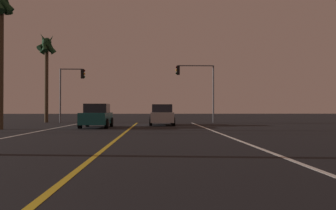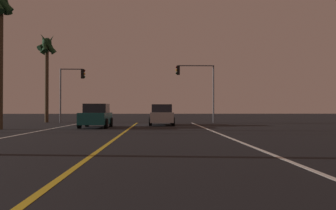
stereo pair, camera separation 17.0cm
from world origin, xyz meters
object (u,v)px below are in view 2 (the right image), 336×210
(traffic_light_near_right, at_px, (195,80))
(traffic_light_near_left, at_px, (72,83))
(car_ahead_far, at_px, (162,115))
(palm_tree_left_mid, at_px, (0,14))
(car_oncoming, at_px, (96,116))
(palm_tree_left_far, at_px, (47,52))
(street_lamp_left_mid, at_px, (3,42))

(traffic_light_near_right, distance_m, traffic_light_near_left, 11.91)
(traffic_light_near_right, bearing_deg, car_ahead_far, 57.97)
(car_ahead_far, relative_size, palm_tree_left_mid, 0.46)
(traffic_light_near_left, bearing_deg, traffic_light_near_right, 0.00)
(car_ahead_far, height_order, traffic_light_near_right, traffic_light_near_right)
(car_oncoming, height_order, palm_tree_left_mid, palm_tree_left_mid)
(palm_tree_left_mid, bearing_deg, traffic_light_near_right, 39.02)
(car_oncoming, xyz_separation_m, palm_tree_left_far, (-6.52, 9.92, 6.13))
(car_ahead_far, distance_m, traffic_light_near_right, 7.20)
(car_ahead_far, distance_m, traffic_light_near_left, 10.54)
(palm_tree_left_mid, height_order, palm_tree_left_far, palm_tree_left_mid)
(traffic_light_near_right, bearing_deg, street_lamp_left_mid, 49.15)
(traffic_light_near_left, relative_size, street_lamp_left_mid, 0.65)
(car_ahead_far, height_order, car_oncoming, same)
(palm_tree_left_far, bearing_deg, traffic_light_near_left, -18.28)
(car_ahead_far, xyz_separation_m, traffic_light_near_left, (-8.53, 5.40, 3.03))
(car_oncoming, bearing_deg, car_ahead_far, 127.39)
(car_oncoming, bearing_deg, street_lamp_left_mid, -38.86)
(car_ahead_far, bearing_deg, street_lamp_left_mid, 134.77)
(car_ahead_far, xyz_separation_m, car_oncoming, (-4.74, -3.62, 0.00))
(car_oncoming, height_order, street_lamp_left_mid, street_lamp_left_mid)
(traffic_light_near_right, relative_size, palm_tree_left_mid, 0.59)
(car_ahead_far, relative_size, traffic_light_near_right, 0.77)
(traffic_light_near_right, xyz_separation_m, street_lamp_left_mid, (-12.45, -14.40, 0.95))
(car_oncoming, bearing_deg, traffic_light_near_left, -157.19)
(car_oncoming, xyz_separation_m, palm_tree_left_mid, (-5.84, -2.29, 6.66))
(palm_tree_left_mid, bearing_deg, car_oncoming, 21.39)
(car_oncoming, xyz_separation_m, traffic_light_near_right, (8.11, 9.02, 3.36))
(car_oncoming, xyz_separation_m, traffic_light_near_left, (-3.79, 9.02, 3.03))
(street_lamp_left_mid, xyz_separation_m, palm_tree_left_mid, (-1.50, 3.09, 2.35))
(car_oncoming, bearing_deg, palm_tree_left_mid, -68.61)
(street_lamp_left_mid, bearing_deg, traffic_light_near_left, 87.84)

